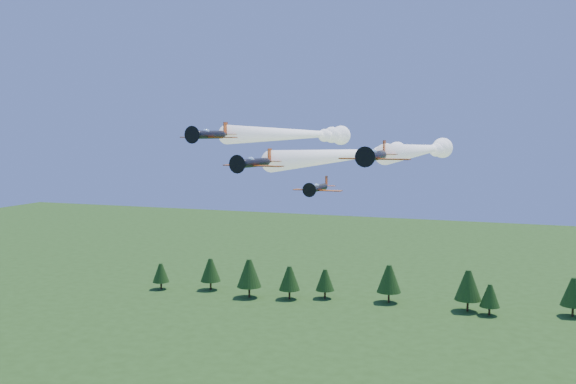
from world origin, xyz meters
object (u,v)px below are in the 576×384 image
(plane_left, at_px, (303,134))
(plane_right, at_px, (424,150))
(plane_slot, at_px, (318,188))
(plane_lead, at_px, (357,154))

(plane_left, bearing_deg, plane_right, 5.44)
(plane_right, xyz_separation_m, plane_slot, (-11.04, -20.78, -4.70))
(plane_slot, bearing_deg, plane_right, 64.55)
(plane_lead, distance_m, plane_slot, 16.72)
(plane_lead, distance_m, plane_right, 10.72)
(plane_slot, bearing_deg, plane_left, 116.05)
(plane_left, bearing_deg, plane_lead, -18.45)
(plane_lead, bearing_deg, plane_slot, -87.89)
(plane_left, xyz_separation_m, plane_slot, (9.06, -20.84, -7.10))
(plane_slot, bearing_deg, plane_lead, 87.64)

